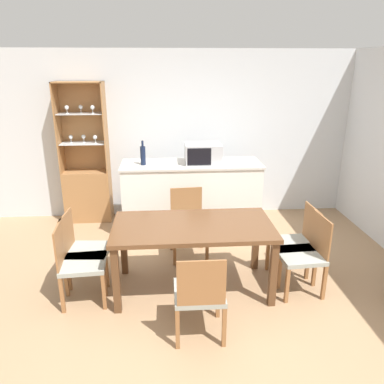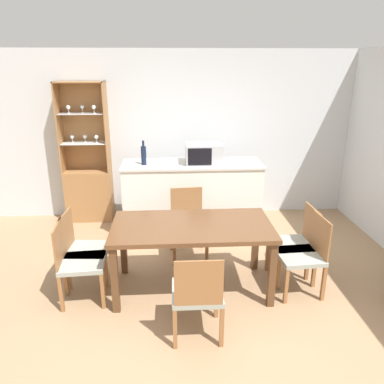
{
  "view_description": "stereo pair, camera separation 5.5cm",
  "coord_description": "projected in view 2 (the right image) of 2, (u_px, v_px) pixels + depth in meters",
  "views": [
    {
      "loc": [
        -0.33,
        -3.16,
        2.33
      ],
      "look_at": [
        -0.01,
        1.14,
        0.85
      ],
      "focal_mm": 35.0,
      "sensor_mm": 36.0,
      "label": 1
    },
    {
      "loc": [
        -0.28,
        -3.16,
        2.33
      ],
      "look_at": [
        -0.01,
        1.14,
        0.85
      ],
      "focal_mm": 35.0,
      "sensor_mm": 36.0,
      "label": 2
    }
  ],
  "objects": [
    {
      "name": "dining_chair_side_left_near",
      "position": [
        78.0,
        262.0,
        3.79
      ],
      "size": [
        0.47,
        0.47,
        0.85
      ],
      "rotation": [
        0.0,
        0.0,
        -1.5
      ],
      "color": "#999E93",
      "rests_on": "ground_plane"
    },
    {
      "name": "dining_chair_side_right_near",
      "position": [
        304.0,
        255.0,
        3.93
      ],
      "size": [
        0.47,
        0.47,
        0.85
      ],
      "rotation": [
        0.0,
        0.0,
        1.64
      ],
      "color": "#999E93",
      "rests_on": "ground_plane"
    },
    {
      "name": "wall_back",
      "position": [
        187.0,
        135.0,
        5.83
      ],
      "size": [
        6.8,
        0.06,
        2.55
      ],
      "color": "silver",
      "rests_on": "ground_plane"
    },
    {
      "name": "ground_plane",
      "position": [
        200.0,
        309.0,
        3.76
      ],
      "size": [
        18.0,
        18.0,
        0.0
      ],
      "primitive_type": "plane",
      "color": "#A37F5B"
    },
    {
      "name": "dining_chair_side_left_far",
      "position": [
        84.0,
        249.0,
        4.04
      ],
      "size": [
        0.47,
        0.47,
        0.85
      ],
      "rotation": [
        0.0,
        0.0,
        -1.64
      ],
      "color": "#999E93",
      "rests_on": "ground_plane"
    },
    {
      "name": "dining_chair_side_right_far",
      "position": [
        296.0,
        243.0,
        4.17
      ],
      "size": [
        0.46,
        0.46,
        0.85
      ],
      "rotation": [
        0.0,
        0.0,
        1.62
      ],
      "color": "#999E93",
      "rests_on": "ground_plane"
    },
    {
      "name": "dining_chair_head_far",
      "position": [
        188.0,
        223.0,
        4.7
      ],
      "size": [
        0.47,
        0.47,
        0.85
      ],
      "rotation": [
        0.0,
        0.0,
        3.22
      ],
      "color": "#999E93",
      "rests_on": "ground_plane"
    },
    {
      "name": "dining_table",
      "position": [
        192.0,
        232.0,
        3.91
      ],
      "size": [
        1.66,
        0.86,
        0.75
      ],
      "color": "brown",
      "rests_on": "ground_plane"
    },
    {
      "name": "display_cabinet",
      "position": [
        89.0,
        182.0,
        5.78
      ],
      "size": [
        0.7,
        0.34,
        2.1
      ],
      "color": "#A37042",
      "rests_on": "ground_plane"
    },
    {
      "name": "kitchen_counter",
      "position": [
        192.0,
        197.0,
        5.38
      ],
      "size": [
        1.95,
        0.64,
        1.02
      ],
      "color": "white",
      "rests_on": "ground_plane"
    },
    {
      "name": "microwave",
      "position": [
        204.0,
        154.0,
        5.17
      ],
      "size": [
        0.5,
        0.38,
        0.27
      ],
      "color": "#B7BABF",
      "rests_on": "kitchen_counter"
    },
    {
      "name": "dining_chair_head_near",
      "position": [
        197.0,
        294.0,
        3.26
      ],
      "size": [
        0.44,
        0.44,
        0.85
      ],
      "rotation": [
        0.0,
        0.0,
        -0.01
      ],
      "color": "#999E93",
      "rests_on": "ground_plane"
    },
    {
      "name": "wine_bottle",
      "position": [
        144.0,
        155.0,
        5.09
      ],
      "size": [
        0.07,
        0.07,
        0.33
      ],
      "color": "#141E38",
      "rests_on": "kitchen_counter"
    }
  ]
}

